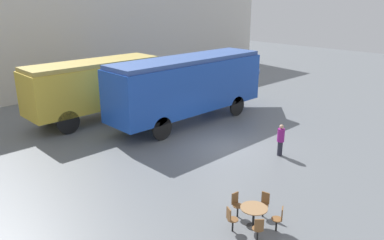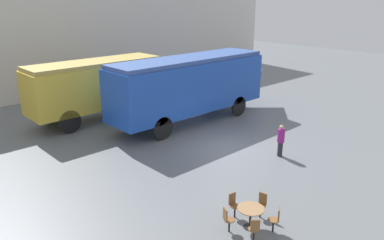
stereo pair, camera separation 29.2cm
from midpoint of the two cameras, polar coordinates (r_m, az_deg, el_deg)
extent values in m
plane|color=slate|center=(18.97, 5.83, -4.32)|extent=(80.00, 80.00, 0.00)
cube|color=silver|center=(30.39, -17.31, 12.26)|extent=(44.00, 0.15, 9.00)
cube|color=gold|center=(23.50, -13.99, 5.11)|extent=(8.26, 2.56, 2.53)
cube|color=tan|center=(23.24, -14.25, 8.43)|extent=(8.10, 2.36, 0.24)
cylinder|color=black|center=(24.14, -7.18, 2.26)|extent=(1.32, 0.12, 1.32)
cylinder|color=black|center=(26.10, -10.35, 3.32)|extent=(1.32, 0.12, 1.32)
cylinder|color=black|center=(21.76, -17.77, -0.28)|extent=(1.32, 0.12, 1.32)
cylinder|color=black|center=(23.91, -20.33, 1.09)|extent=(1.32, 0.12, 1.32)
cube|color=blue|center=(22.25, -0.02, 5.28)|extent=(10.32, 2.65, 2.87)
cone|color=blue|center=(26.74, 9.76, 7.23)|extent=(2.00, 2.52, 2.52)
cube|color=#3A579D|center=(21.95, -0.02, 9.25)|extent=(10.11, 2.44, 0.24)
cylinder|color=black|center=(24.01, 7.48, 2.09)|extent=(1.27, 0.12, 1.27)
cylinder|color=black|center=(25.62, 3.12, 3.25)|extent=(1.27, 0.12, 1.27)
cylinder|color=black|center=(19.83, -4.06, -1.29)|extent=(1.27, 0.12, 1.27)
cylinder|color=black|center=(21.76, -8.28, 0.35)|extent=(1.27, 0.12, 1.27)
cylinder|color=black|center=(13.03, 9.45, -15.79)|extent=(0.44, 0.44, 0.02)
cylinder|color=black|center=(12.84, 9.53, -14.51)|extent=(0.08, 0.08, 0.67)
cylinder|color=#9E754C|center=(12.66, 9.62, -13.17)|extent=(0.89, 0.89, 0.03)
cylinder|color=black|center=(13.36, 7.17, -13.71)|extent=(0.06, 0.06, 0.42)
cylinder|color=brown|center=(13.24, 7.21, -12.88)|extent=(0.36, 0.36, 0.03)
cube|color=brown|center=(13.22, 6.79, -11.78)|extent=(0.29, 0.07, 0.42)
cylinder|color=black|center=(12.63, 6.37, -15.74)|extent=(0.06, 0.06, 0.42)
cylinder|color=brown|center=(12.51, 6.40, -14.88)|extent=(0.36, 0.36, 0.03)
cube|color=brown|center=(12.33, 5.77, -14.15)|extent=(0.16, 0.28, 0.42)
cylinder|color=black|center=(12.31, 10.07, -16.95)|extent=(0.06, 0.06, 0.42)
cylinder|color=brown|center=(12.18, 10.13, -16.08)|extent=(0.36, 0.36, 0.03)
cube|color=brown|center=(11.93, 10.32, -15.60)|extent=(0.24, 0.23, 0.42)
cylinder|color=black|center=(12.86, 12.91, -15.45)|extent=(0.06, 0.06, 0.42)
cylinder|color=brown|center=(12.74, 12.98, -14.61)|extent=(0.36, 0.36, 0.03)
cube|color=brown|center=(12.62, 13.77, -13.82)|extent=(0.27, 0.17, 0.42)
cylinder|color=black|center=(13.50, 10.98, -13.57)|extent=(0.06, 0.06, 0.42)
cylinder|color=brown|center=(13.38, 11.04, -12.75)|extent=(0.36, 0.36, 0.03)
cube|color=brown|center=(13.39, 11.38, -11.63)|extent=(0.09, 0.29, 0.42)
cylinder|color=#262633|center=(18.40, 13.71, -4.30)|extent=(0.24, 0.24, 0.72)
cylinder|color=#8C1E7A|center=(18.16, 13.87, -2.33)|extent=(0.34, 0.34, 0.64)
sphere|color=tan|center=(18.02, 13.97, -1.08)|extent=(0.21, 0.21, 0.21)
camera|label=1|loc=(0.15, -89.54, 0.15)|focal=35.00mm
camera|label=2|loc=(0.15, 90.46, -0.15)|focal=35.00mm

